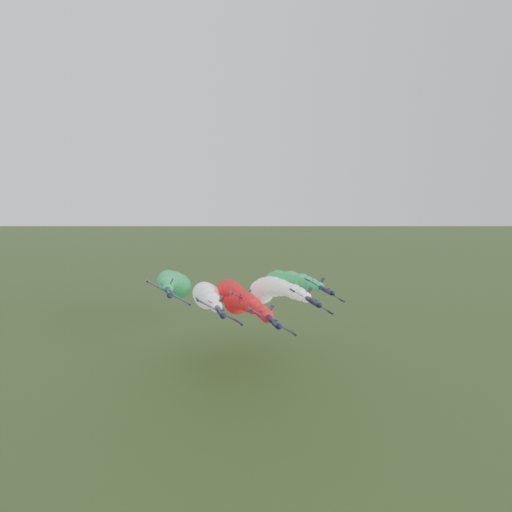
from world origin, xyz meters
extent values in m
plane|color=#3C5123|center=(0.00, 0.00, 0.00)|extent=(3000.00, 3000.00, 0.00)
cylinder|color=black|center=(1.09, -7.65, 34.66)|extent=(1.66, 9.87, 1.66)
cone|color=black|center=(1.09, -13.46, 34.66)|extent=(1.51, 1.97, 1.51)
cone|color=black|center=(1.09, -2.28, 34.66)|extent=(1.51, 0.99, 1.51)
ellipsoid|color=black|center=(1.32, -9.84, 35.04)|extent=(1.11, 2.06, 1.03)
cube|color=black|center=(1.01, -7.87, 34.52)|extent=(9.06, 2.08, 5.58)
cylinder|color=black|center=(-3.49, -7.87, 37.26)|extent=(0.66, 2.85, 0.66)
cylinder|color=black|center=(5.50, -7.87, 31.79)|extent=(0.66, 2.85, 0.66)
cube|color=black|center=(1.75, -3.48, 35.74)|extent=(1.44, 1.64, 2.23)
cube|color=black|center=(1.18, -3.48, 34.80)|extent=(3.62, 1.21, 2.26)
sphere|color=#B21417|center=(1.09, -3.81, 34.66)|extent=(2.93, 2.93, 2.93)
sphere|color=#B21417|center=(1.12, 0.87, 34.51)|extent=(2.98, 2.98, 2.98)
sphere|color=#B21417|center=(1.21, 5.54, 34.19)|extent=(2.93, 2.93, 2.93)
sphere|color=#B21417|center=(1.37, 10.22, 33.77)|extent=(4.10, 4.10, 4.10)
sphere|color=#B21417|center=(1.58, 14.90, 33.24)|extent=(4.42, 4.42, 4.42)
sphere|color=#B21417|center=(1.86, 19.57, 32.63)|extent=(4.88, 4.88, 4.88)
sphere|color=#B21417|center=(2.20, 24.25, 31.95)|extent=(4.68, 4.68, 4.68)
sphere|color=#B21417|center=(2.60, 28.93, 31.19)|extent=(5.36, 5.36, 5.36)
sphere|color=#B21417|center=(3.06, 33.60, 30.36)|extent=(5.48, 5.48, 5.48)
sphere|color=#B21417|center=(3.58, 38.28, 29.47)|extent=(6.02, 6.02, 6.02)
sphere|color=#B21417|center=(4.17, 42.96, 28.52)|extent=(5.89, 5.89, 5.89)
sphere|color=#B21417|center=(4.81, 47.64, 27.50)|extent=(6.53, 6.53, 6.53)
sphere|color=#B21417|center=(5.52, 52.31, 26.44)|extent=(7.29, 7.29, 7.29)
sphere|color=#B21417|center=(6.29, 56.99, 25.31)|extent=(7.20, 7.20, 7.20)
sphere|color=#B21417|center=(7.12, 61.67, 24.13)|extent=(7.53, 7.53, 7.53)
sphere|color=#B21417|center=(8.01, 66.34, 22.91)|extent=(9.09, 9.09, 9.09)
sphere|color=#B21417|center=(8.97, 71.02, 21.63)|extent=(8.92, 8.92, 8.92)
cylinder|color=black|center=(-8.39, -0.77, 35.59)|extent=(1.66, 9.87, 1.66)
cone|color=black|center=(-8.39, -6.58, 35.59)|extent=(1.51, 1.97, 1.51)
cone|color=black|center=(-8.39, 4.60, 35.59)|extent=(1.51, 0.99, 1.51)
ellipsoid|color=black|center=(-8.16, -2.97, 35.97)|extent=(1.11, 2.06, 1.03)
cube|color=black|center=(-8.47, -0.99, 35.45)|extent=(9.06, 2.08, 5.58)
cylinder|color=black|center=(-12.97, -0.99, 38.19)|extent=(0.66, 2.85, 0.66)
cylinder|color=black|center=(-3.98, -0.99, 32.72)|extent=(0.66, 2.85, 0.66)
cube|color=black|center=(-7.73, 3.39, 36.67)|extent=(1.44, 1.64, 2.23)
cube|color=black|center=(-8.30, 3.39, 35.73)|extent=(3.62, 1.21, 2.26)
sphere|color=white|center=(-8.39, 3.07, 35.59)|extent=(2.49, 2.49, 2.49)
sphere|color=white|center=(-8.36, 7.74, 35.44)|extent=(2.90, 2.90, 2.90)
sphere|color=white|center=(-8.27, 12.42, 35.13)|extent=(3.99, 3.99, 3.99)
sphere|color=white|center=(-8.11, 17.10, 34.70)|extent=(3.62, 3.62, 3.62)
sphere|color=white|center=(-7.90, 21.77, 34.17)|extent=(4.34, 4.34, 4.34)
sphere|color=white|center=(-7.62, 26.45, 33.57)|extent=(4.16, 4.16, 4.16)
sphere|color=white|center=(-7.28, 31.13, 32.88)|extent=(4.30, 4.30, 4.30)
sphere|color=white|center=(-6.88, 35.80, 32.12)|extent=(5.83, 5.83, 5.83)
sphere|color=white|center=(-6.42, 40.48, 31.29)|extent=(6.05, 6.05, 6.05)
sphere|color=white|center=(-5.90, 45.16, 30.40)|extent=(6.58, 6.58, 6.58)
sphere|color=white|center=(-5.31, 49.83, 29.45)|extent=(7.01, 7.01, 7.01)
sphere|color=white|center=(-4.67, 54.51, 28.44)|extent=(7.14, 7.14, 7.14)
sphere|color=white|center=(-3.96, 59.19, 27.37)|extent=(7.70, 7.70, 7.70)
sphere|color=white|center=(-3.19, 63.87, 26.24)|extent=(6.70, 6.70, 6.70)
sphere|color=white|center=(-2.36, 68.54, 25.07)|extent=(7.51, 7.51, 7.51)
sphere|color=white|center=(-1.47, 73.22, 23.84)|extent=(9.13, 9.13, 9.13)
sphere|color=white|center=(-0.51, 77.90, 22.56)|extent=(9.21, 9.21, 9.21)
cylinder|color=black|center=(12.71, 1.95, 36.10)|extent=(1.66, 9.87, 1.66)
cone|color=black|center=(12.71, -3.86, 36.10)|extent=(1.51, 1.97, 1.51)
cone|color=black|center=(12.71, 7.32, 36.10)|extent=(1.51, 0.99, 1.51)
ellipsoid|color=black|center=(12.93, -0.24, 36.48)|extent=(1.11, 2.06, 1.03)
cube|color=black|center=(12.62, 1.73, 35.96)|extent=(9.06, 2.08, 5.58)
cylinder|color=black|center=(8.12, 1.73, 38.70)|extent=(0.66, 2.85, 0.66)
cylinder|color=black|center=(17.12, 1.73, 33.23)|extent=(0.66, 2.85, 0.66)
cube|color=black|center=(13.36, 6.12, 37.18)|extent=(1.44, 1.64, 2.23)
cube|color=black|center=(12.79, 6.12, 36.24)|extent=(3.62, 1.21, 2.26)
sphere|color=white|center=(12.71, 5.79, 36.10)|extent=(2.47, 2.47, 2.47)
sphere|color=white|center=(12.74, 10.46, 35.95)|extent=(3.23, 3.23, 3.23)
sphere|color=white|center=(12.83, 15.14, 35.64)|extent=(3.73, 3.73, 3.73)
sphere|color=white|center=(12.98, 19.82, 35.21)|extent=(3.58, 3.58, 3.58)
sphere|color=white|center=(13.20, 24.49, 34.69)|extent=(3.94, 3.94, 3.94)
sphere|color=white|center=(13.48, 29.17, 34.08)|extent=(4.71, 4.71, 4.71)
sphere|color=white|center=(13.81, 33.85, 33.39)|extent=(4.74, 4.74, 4.74)
sphere|color=white|center=(14.21, 38.53, 32.63)|extent=(5.84, 5.84, 5.84)
sphere|color=white|center=(14.68, 43.20, 31.80)|extent=(5.29, 5.29, 5.29)
sphere|color=white|center=(15.20, 47.88, 30.91)|extent=(6.71, 6.71, 6.71)
sphere|color=white|center=(15.78, 52.56, 29.96)|extent=(6.06, 6.06, 6.06)
sphere|color=white|center=(16.43, 57.23, 28.95)|extent=(6.21, 6.21, 6.21)
sphere|color=white|center=(17.14, 61.91, 27.88)|extent=(7.50, 7.50, 7.50)
sphere|color=white|center=(17.91, 66.59, 26.75)|extent=(7.89, 7.89, 7.89)
sphere|color=white|center=(18.74, 71.26, 25.58)|extent=(8.09, 8.09, 8.09)
sphere|color=white|center=(19.63, 75.94, 24.35)|extent=(8.35, 8.35, 8.35)
sphere|color=white|center=(20.58, 80.62, 23.07)|extent=(9.33, 9.33, 9.33)
cylinder|color=black|center=(-18.20, 8.72, 38.29)|extent=(1.66, 9.87, 1.66)
cone|color=black|center=(-18.20, 2.91, 38.29)|extent=(1.51, 1.97, 1.51)
cone|color=black|center=(-18.20, 14.10, 38.29)|extent=(1.51, 0.99, 1.51)
ellipsoid|color=black|center=(-17.97, 6.53, 38.66)|extent=(1.11, 2.06, 1.03)
cube|color=black|center=(-18.28, 8.50, 38.15)|extent=(9.06, 2.08, 5.58)
cylinder|color=black|center=(-22.78, 8.50, 40.88)|extent=(0.66, 2.85, 0.66)
cylinder|color=black|center=(-13.78, 8.50, 35.41)|extent=(0.66, 2.85, 0.66)
cube|color=black|center=(-17.54, 12.89, 39.36)|extent=(1.44, 1.64, 2.23)
cube|color=black|center=(-18.11, 12.89, 38.43)|extent=(3.62, 1.21, 2.26)
sphere|color=#1B9043|center=(-18.20, 12.56, 38.29)|extent=(2.55, 2.55, 2.55)
sphere|color=#1B9043|center=(-18.16, 17.24, 38.13)|extent=(2.95, 2.95, 2.95)
sphere|color=#1B9043|center=(-18.07, 21.92, 37.82)|extent=(3.66, 3.66, 3.66)
sphere|color=#1B9043|center=(-17.92, 26.59, 37.39)|extent=(3.50, 3.50, 3.50)
sphere|color=#1B9043|center=(-17.70, 31.27, 36.87)|extent=(4.03, 4.03, 4.03)
sphere|color=#1B9043|center=(-17.43, 35.95, 36.26)|extent=(4.96, 4.96, 4.96)
sphere|color=#1B9043|center=(-17.09, 40.62, 35.57)|extent=(5.09, 5.09, 5.09)
sphere|color=#1B9043|center=(-16.69, 45.30, 34.81)|extent=(4.88, 4.88, 4.88)
sphere|color=#1B9043|center=(-16.23, 49.98, 33.99)|extent=(6.11, 6.11, 6.11)
sphere|color=#1B9043|center=(-15.70, 54.65, 33.09)|extent=(6.31, 6.31, 6.31)
sphere|color=#1B9043|center=(-15.12, 59.33, 32.14)|extent=(6.02, 6.02, 6.02)
sphere|color=#1B9043|center=(-14.47, 64.01, 31.13)|extent=(6.06, 6.06, 6.06)
sphere|color=#1B9043|center=(-13.76, 68.69, 30.06)|extent=(7.70, 7.70, 7.70)
sphere|color=#1B9043|center=(-13.00, 73.36, 28.94)|extent=(8.33, 8.33, 8.33)
sphere|color=#1B9043|center=(-12.16, 78.04, 27.76)|extent=(7.76, 7.76, 7.76)
sphere|color=#1B9043|center=(-11.27, 82.72, 26.53)|extent=(8.78, 8.78, 8.78)
sphere|color=#1B9043|center=(-10.32, 87.39, 25.25)|extent=(9.46, 9.46, 9.46)
cylinder|color=black|center=(19.18, 10.78, 36.75)|extent=(1.66, 9.87, 1.66)
cone|color=black|center=(19.18, 4.96, 36.75)|extent=(1.51, 1.97, 1.51)
cone|color=black|center=(19.18, 16.15, 36.75)|extent=(1.51, 0.99, 1.51)
ellipsoid|color=black|center=(19.41, 8.58, 37.12)|extent=(1.11, 2.06, 1.03)
cube|color=black|center=(19.09, 10.56, 36.61)|extent=(9.06, 2.08, 5.58)
cylinder|color=black|center=(14.59, 10.56, 39.34)|extent=(0.66, 2.85, 0.66)
cylinder|color=black|center=(23.59, 10.56, 33.87)|extent=(0.66, 2.85, 0.66)
cube|color=black|center=(19.83, 14.94, 37.83)|extent=(1.44, 1.64, 2.23)
cube|color=black|center=(19.26, 14.94, 36.89)|extent=(3.62, 1.21, 2.26)
sphere|color=#1B9043|center=(19.18, 14.61, 36.75)|extent=(2.49, 2.49, 2.49)
sphere|color=#1B9043|center=(19.21, 19.29, 36.59)|extent=(2.85, 2.85, 2.85)
sphere|color=#1B9043|center=(19.30, 23.97, 36.28)|extent=(3.38, 3.38, 3.38)
sphere|color=#1B9043|center=(19.45, 28.65, 35.85)|extent=(4.08, 4.08, 4.08)
sphere|color=#1B9043|center=(19.67, 33.32, 35.33)|extent=(3.69, 3.69, 3.69)
sphere|color=#1B9043|center=(19.95, 38.00, 34.72)|extent=(4.34, 4.34, 4.34)
sphere|color=#1B9043|center=(20.28, 42.68, 34.03)|extent=(5.12, 5.12, 5.12)
sphere|color=#1B9043|center=(20.68, 47.35, 33.28)|extent=(4.81, 4.81, 4.81)
sphere|color=#1B9043|center=(21.15, 52.03, 32.45)|extent=(4.94, 4.94, 4.94)
sphere|color=#1B9043|center=(21.67, 56.71, 31.56)|extent=(5.59, 5.59, 5.59)
sphere|color=#1B9043|center=(22.25, 61.38, 30.60)|extent=(6.52, 6.52, 6.52)
sphere|color=#1B9043|center=(22.90, 66.06, 29.59)|extent=(7.53, 7.53, 7.53)
sphere|color=#1B9043|center=(23.61, 70.74, 28.52)|extent=(6.40, 6.40, 6.40)
sphere|color=#1B9043|center=(24.38, 75.41, 27.40)|extent=(8.13, 8.13, 8.13)
sphere|color=#1B9043|center=(25.21, 80.09, 26.22)|extent=(7.95, 7.95, 7.95)
sphere|color=#1B9043|center=(26.10, 84.77, 24.99)|extent=(8.31, 8.31, 8.31)
sphere|color=#1B9043|center=(27.05, 89.44, 23.71)|extent=(8.27, 8.27, 8.27)
cylinder|color=black|center=(2.35, 19.33, 32.83)|extent=(1.66, 9.87, 1.66)
cone|color=black|center=(2.35, 13.52, 32.83)|extent=(1.51, 1.97, 1.51)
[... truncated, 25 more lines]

